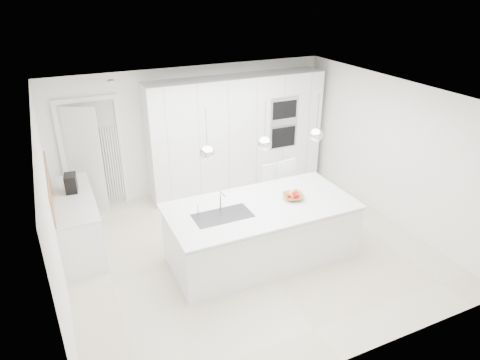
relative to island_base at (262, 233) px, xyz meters
name	(u,v)px	position (x,y,z in m)	size (l,w,h in m)	color
floor	(248,248)	(-0.10, 0.30, -0.43)	(5.50, 5.50, 0.00)	beige
wall_back	(194,130)	(-0.10, 2.80, 0.82)	(5.50, 5.50, 0.00)	white
wall_left	(52,217)	(-2.85, 0.30, 0.82)	(5.00, 5.00, 0.00)	white
ceiling	(249,97)	(-0.10, 0.30, 2.07)	(5.50, 5.50, 0.00)	white
tall_cabinets	(237,134)	(0.70, 2.50, 0.72)	(3.60, 0.60, 2.30)	white
oven_stack	(284,123)	(1.60, 2.19, 0.92)	(0.62, 0.04, 1.05)	#A5A5A8
doorway_frame	(94,157)	(-2.05, 2.77, 0.59)	(1.11, 0.08, 2.13)	white
hallway_door	(80,161)	(-2.30, 2.72, 0.57)	(0.82, 0.04, 2.00)	white
radiator	(113,163)	(-1.73, 2.76, 0.42)	(0.32, 0.04, 1.40)	white
left_base_cabinets	(77,223)	(-2.55, 1.50, 0.00)	(0.60, 1.80, 0.86)	white
left_worktop	(73,198)	(-2.55, 1.50, 0.45)	(0.62, 1.82, 0.04)	white
oak_backsplash	(49,186)	(-2.84, 1.50, 0.72)	(0.02, 1.80, 0.50)	#A9763F
island_base	(262,233)	(0.00, 0.00, 0.00)	(2.80, 1.20, 0.86)	white
island_worktop	(261,206)	(0.00, 0.05, 0.45)	(2.84, 1.40, 0.04)	white
island_sink	(223,221)	(-0.65, 0.00, 0.39)	(0.84, 0.44, 0.18)	#3F3F42
island_tap	(220,200)	(-0.60, 0.20, 0.62)	(0.02, 0.02, 0.30)	white
pendant_left	(207,153)	(-0.85, 0.00, 1.47)	(0.20, 0.20, 0.20)	white
pendant_mid	(265,143)	(0.00, 0.00, 1.47)	(0.20, 0.20, 0.20)	white
pendant_right	(316,135)	(0.85, 0.00, 1.47)	(0.20, 0.20, 0.20)	white
fruit_bowl	(293,197)	(0.54, 0.02, 0.51)	(0.32, 0.32, 0.08)	#A9763F
espresso_machine	(71,183)	(-2.53, 1.72, 0.61)	(0.17, 0.27, 0.29)	black
bar_stool_left	(273,194)	(0.72, 0.97, 0.08)	(0.34, 0.47, 1.02)	white
bar_stool_right	(290,193)	(0.96, 0.79, 0.13)	(0.37, 0.51, 1.12)	white
apple_a	(295,194)	(0.58, 0.03, 0.54)	(0.09, 0.09, 0.09)	red
apple_b	(296,196)	(0.56, -0.02, 0.54)	(0.09, 0.09, 0.09)	red
apple_c	(289,196)	(0.47, 0.03, 0.53)	(0.07, 0.07, 0.07)	red
apple_extra_3	(295,194)	(0.58, 0.05, 0.54)	(0.07, 0.07, 0.07)	red
banana_bunch	(294,192)	(0.54, 0.02, 0.58)	(0.21, 0.21, 0.03)	yellow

